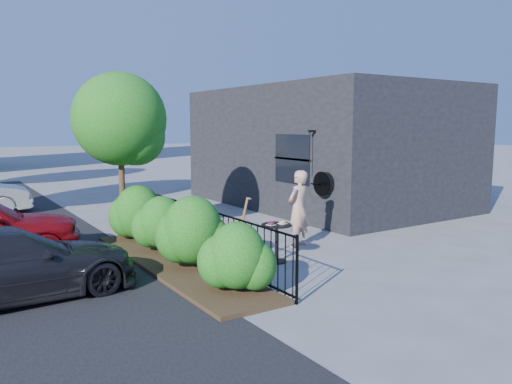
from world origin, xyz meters
TOP-DOWN VIEW (x-y plane):
  - ground at (0.00, 0.00)m, footprint 120.00×120.00m
  - shop_building at (5.50, 4.50)m, footprint 6.22×9.00m
  - fence at (-1.50, 0.00)m, footprint 0.05×6.05m
  - planting_bed at (-2.20, 0.00)m, footprint 1.30×6.00m
  - shrubs at (-2.10, 0.10)m, footprint 1.10×5.60m
  - patio_tree at (-2.24, 2.76)m, footprint 2.20×2.20m
  - cafe_table at (-0.37, -0.87)m, footprint 0.62×0.62m
  - woman at (0.83, -0.04)m, footprint 0.73×0.59m
  - shovel at (-1.26, -0.88)m, footprint 0.48×0.18m
  - car_darkgrey at (-5.20, -0.37)m, footprint 4.12×1.87m

SIDE VIEW (x-z plane):
  - ground at x=0.00m, z-range 0.00..0.00m
  - planting_bed at x=-2.20m, z-range 0.00..0.08m
  - cafe_table at x=-0.37m, z-range 0.12..0.96m
  - fence at x=-1.50m, z-range 0.01..1.11m
  - car_darkgrey at x=-5.20m, z-range 0.00..1.17m
  - shovel at x=-1.26m, z-range -0.09..1.33m
  - shrubs at x=-2.10m, z-range 0.08..1.32m
  - woman at x=0.83m, z-range 0.00..1.75m
  - shop_building at x=5.50m, z-range 0.00..4.00m
  - patio_tree at x=-2.24m, z-range 0.79..4.73m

